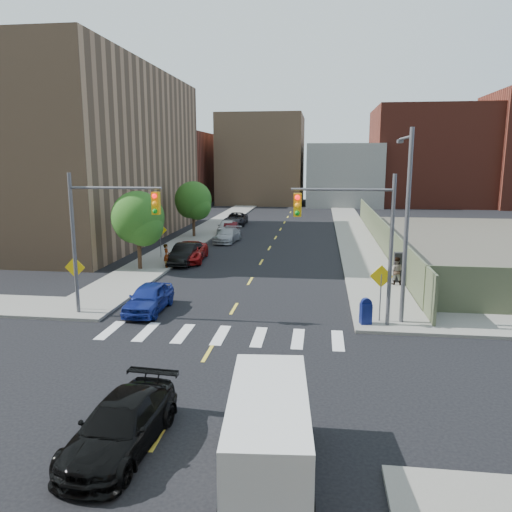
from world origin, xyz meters
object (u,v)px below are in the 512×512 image
(mailbox, at_px, (366,311))
(parked_car_blue, at_px, (149,298))
(pedestrian_west, at_px, (167,256))
(payphone, at_px, (398,267))
(parked_car_grey, at_px, (236,219))
(pedestrian_east, at_px, (396,271))
(parked_car_maroon, at_px, (231,229))
(parked_car_black, at_px, (185,254))
(black_sedan, at_px, (121,425))
(parked_car_white, at_px, (227,227))
(parked_car_silver, at_px, (227,235))
(cargo_van, at_px, (268,431))
(parked_car_red, at_px, (189,252))

(mailbox, bearing_deg, parked_car_blue, 159.99)
(pedestrian_west, bearing_deg, payphone, -108.66)
(payphone, height_order, pedestrian_west, payphone)
(parked_car_grey, xyz_separation_m, pedestrian_east, (14.45, -27.33, 0.28))
(pedestrian_east, bearing_deg, parked_car_blue, 37.00)
(parked_car_blue, bearing_deg, parked_car_maroon, 91.48)
(parked_car_black, height_order, black_sedan, parked_car_black)
(parked_car_black, bearing_deg, black_sedan, -76.53)
(parked_car_black, bearing_deg, parked_car_white, 91.09)
(parked_car_maroon, relative_size, black_sedan, 0.82)
(mailbox, bearing_deg, pedestrian_west, 125.46)
(mailbox, relative_size, pedestrian_east, 0.73)
(parked_car_silver, bearing_deg, pedestrian_east, -42.61)
(parked_car_blue, xyz_separation_m, mailbox, (10.72, -1.00, 0.03))
(cargo_van, bearing_deg, pedestrian_west, 108.42)
(parked_car_black, bearing_deg, parked_car_red, 92.22)
(parked_car_silver, xyz_separation_m, parked_car_white, (-1.00, 5.19, 0.10))
(parked_car_black, relative_size, black_sedan, 0.97)
(parked_car_silver, xyz_separation_m, parked_car_maroon, (-0.55, 4.75, -0.03))
(parked_car_white, distance_m, parked_car_grey, 7.22)
(parked_car_silver, distance_m, payphone, 19.55)
(cargo_van, distance_m, mailbox, 11.99)
(cargo_van, height_order, payphone, cargo_van)
(parked_car_grey, bearing_deg, parked_car_black, -91.41)
(parked_car_red, bearing_deg, parked_car_maroon, 81.95)
(parked_car_black, height_order, parked_car_red, parked_car_black)
(parked_car_blue, distance_m, parked_car_black, 11.80)
(parked_car_blue, xyz_separation_m, pedestrian_west, (-2.10, 9.70, 0.27))
(parked_car_red, relative_size, parked_car_grey, 1.02)
(parked_car_maroon, height_order, payphone, payphone)
(black_sedan, relative_size, cargo_van, 0.93)
(payphone, relative_size, pedestrian_west, 1.11)
(parked_car_maroon, distance_m, parked_car_grey, 7.69)
(parked_car_black, xyz_separation_m, pedestrian_west, (-0.80, -2.02, 0.24))
(parked_car_grey, relative_size, payphone, 2.76)
(parked_car_red, distance_m, payphone, 15.57)
(parked_car_black, relative_size, parked_car_white, 1.01)
(parked_car_grey, relative_size, pedestrian_west, 3.08)
(parked_car_black, height_order, parked_car_white, parked_car_white)
(payphone, bearing_deg, parked_car_silver, 131.43)
(parked_car_black, distance_m, parked_car_maroon, 14.70)
(parked_car_silver, bearing_deg, parked_car_red, -92.18)
(parked_car_black, height_order, pedestrian_west, pedestrian_west)
(cargo_van, bearing_deg, parked_car_white, 97.31)
(cargo_van, bearing_deg, parked_car_silver, 97.49)
(parked_car_white, height_order, parked_car_grey, parked_car_white)
(parked_car_silver, relative_size, payphone, 2.46)
(payphone, bearing_deg, pedestrian_east, -110.46)
(parked_car_grey, bearing_deg, parked_car_silver, -85.43)
(parked_car_maroon, bearing_deg, black_sedan, -88.87)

